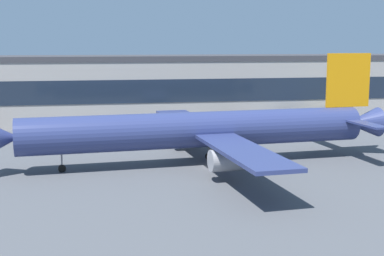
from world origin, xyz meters
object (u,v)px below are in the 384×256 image
at_px(follow_me_car, 233,122).
at_px(belt_loader, 339,119).
at_px(airliner, 203,130).
at_px(stair_truck, 296,117).
at_px(baggage_tug, 131,127).

height_order(follow_me_car, belt_loader, belt_loader).
distance_m(airliner, follow_me_car, 37.10).
height_order(stair_truck, belt_loader, stair_truck).
height_order(airliner, belt_loader, airliner).
bearing_deg(stair_truck, baggage_tug, -175.91).
distance_m(stair_truck, belt_loader, 10.39).
height_order(baggage_tug, stair_truck, stair_truck).
relative_size(stair_truck, belt_loader, 0.97).
bearing_deg(baggage_tug, follow_me_car, 6.58).
bearing_deg(stair_truck, belt_loader, -0.66).
distance_m(baggage_tug, follow_me_car, 22.57).
distance_m(airliner, baggage_tug, 33.01).
relative_size(airliner, belt_loader, 9.35).
bearing_deg(baggage_tug, stair_truck, 4.09).
bearing_deg(airliner, follow_me_car, 67.98).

